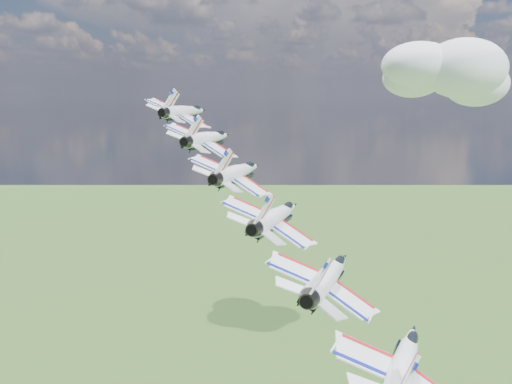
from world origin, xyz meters
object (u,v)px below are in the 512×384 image
(jet_2, at_px, (238,172))
(jet_4, at_px, (329,275))
(jet_5, at_px, (404,361))
(jet_0, at_px, (185,111))
(jet_3, at_px, (277,216))
(jet_1, at_px, (209,138))

(jet_2, height_order, jet_4, jet_2)
(jet_4, bearing_deg, jet_5, -44.96)
(jet_0, height_order, jet_4, jet_0)
(jet_3, bearing_deg, jet_0, 135.04)
(jet_0, xyz_separation_m, jet_5, (40.34, -44.21, -18.51))
(jet_0, xyz_separation_m, jet_1, (8.07, -8.84, -3.70))
(jet_0, bearing_deg, jet_1, -44.96)
(jet_1, height_order, jet_5, jet_1)
(jet_0, height_order, jet_1, jet_0)
(jet_0, height_order, jet_5, jet_0)
(jet_0, relative_size, jet_4, 1.00)
(jet_3, xyz_separation_m, jet_5, (16.14, -17.68, -7.40))
(jet_1, xyz_separation_m, jet_3, (16.14, -17.68, -7.40))
(jet_2, bearing_deg, jet_3, -44.96)
(jet_4, height_order, jet_5, jet_4)
(jet_1, bearing_deg, jet_4, -44.96)
(jet_1, bearing_deg, jet_5, -44.96)
(jet_2, distance_m, jet_5, 37.59)
(jet_2, distance_m, jet_4, 25.06)
(jet_1, height_order, jet_2, jet_1)
(jet_0, distance_m, jet_4, 50.12)
(jet_4, bearing_deg, jet_2, 135.04)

